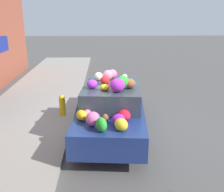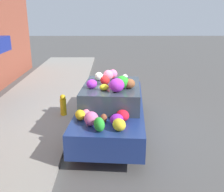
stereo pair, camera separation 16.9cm
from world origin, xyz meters
TOP-DOWN VIEW (x-y plane):
  - ground_plane at (0.00, 0.00)m, footprint 60.00×60.00m
  - sidewalk_curb at (0.00, 2.70)m, footprint 24.00×3.20m
  - fire_hydrant at (0.96, 1.48)m, footprint 0.20×0.20m
  - art_car at (-0.07, -0.11)m, footprint 4.62×2.08m

SIDE VIEW (x-z plane):
  - ground_plane at x=0.00m, z-range 0.00..0.00m
  - sidewalk_curb at x=0.00m, z-range 0.00..0.12m
  - fire_hydrant at x=0.96m, z-range 0.11..0.81m
  - art_car at x=-0.07m, z-range -0.11..1.69m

